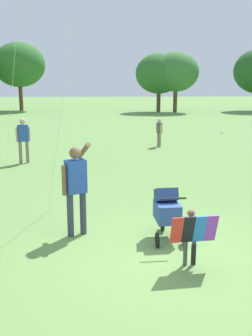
% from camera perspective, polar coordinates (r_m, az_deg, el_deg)
% --- Properties ---
extents(ground_plane, '(120.00, 120.00, 0.00)m').
position_cam_1_polar(ground_plane, '(7.30, 6.79, -12.44)').
color(ground_plane, '#668E47').
extents(treeline_distant, '(37.58, 7.63, 6.58)m').
position_cam_1_polar(treeline_distant, '(37.24, -4.03, 13.82)').
color(treeline_distant, brown).
rests_on(treeline_distant, ground).
extents(child_with_butterfly_kite, '(0.78, 0.38, 0.98)m').
position_cam_1_polar(child_with_butterfly_kite, '(6.80, 9.20, -8.92)').
color(child_with_butterfly_kite, '#4C4C51').
rests_on(child_with_butterfly_kite, ground).
extents(person_adult_flyer, '(0.57, 0.70, 1.87)m').
position_cam_1_polar(person_adult_flyer, '(7.93, -7.11, -2.09)').
color(person_adult_flyer, '#33384C').
rests_on(person_adult_flyer, ground).
extents(stroller, '(0.58, 1.10, 1.03)m').
position_cam_1_polar(stroller, '(7.87, 5.80, -5.75)').
color(stroller, black).
rests_on(stroller, ground).
extents(person_red_shirt, '(0.49, 0.35, 1.64)m').
position_cam_1_polar(person_red_shirt, '(15.17, -14.33, 4.26)').
color(person_red_shirt, '#7F705B').
rests_on(person_red_shirt, ground).
extents(person_couple_left, '(0.24, 0.40, 1.28)m').
position_cam_1_polar(person_couple_left, '(18.36, 4.71, 5.35)').
color(person_couple_left, '#7F705B').
rests_on(person_couple_left, ground).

